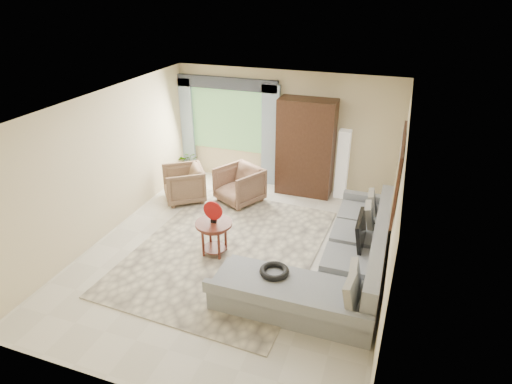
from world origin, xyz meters
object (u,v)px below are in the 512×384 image
at_px(sectional_sofa, 337,264).
at_px(armoire, 306,148).
at_px(armchair_left, 184,184).
at_px(floor_lamp, 342,164).
at_px(tv_screen, 361,231).
at_px(coffee_table, 214,238).
at_px(armchair_right, 239,185).
at_px(potted_plant, 189,162).

xyz_separation_m(sectional_sofa, armoire, (-1.23, 2.90, 0.77)).
relative_size(sectional_sofa, armoire, 1.65).
height_order(armchair_left, armoire, armoire).
bearing_deg(armoire, floor_lamp, 4.29).
bearing_deg(sectional_sofa, floor_lamp, 98.33).
height_order(tv_screen, armoire, armoire).
height_order(coffee_table, armchair_right, armchair_right).
distance_m(armchair_left, armoire, 2.72).
distance_m(sectional_sofa, tv_screen, 0.65).
bearing_deg(armoire, armchair_right, -142.44).
height_order(tv_screen, floor_lamp, floor_lamp).
bearing_deg(armchair_right, sectional_sofa, -10.76).
height_order(armchair_right, potted_plant, armchair_right).
bearing_deg(coffee_table, armchair_right, 98.97).
xyz_separation_m(sectional_sofa, armchair_left, (-3.56, 1.67, 0.09)).
bearing_deg(floor_lamp, sectional_sofa, -81.67).
distance_m(potted_plant, floor_lamp, 3.72).
relative_size(armchair_left, floor_lamp, 0.55).
bearing_deg(sectional_sofa, coffee_table, 179.68).
bearing_deg(potted_plant, tv_screen, -30.34).
bearing_deg(potted_plant, armchair_left, -66.68).
distance_m(armchair_right, armoire, 1.64).
xyz_separation_m(armchair_right, armoire, (1.18, 0.91, 0.66)).
xyz_separation_m(tv_screen, armchair_right, (-2.68, 1.58, -0.33)).
relative_size(sectional_sofa, tv_screen, 4.68).
bearing_deg(armchair_left, sectional_sofa, 28.66).
height_order(armchair_left, floor_lamp, floor_lamp).
bearing_deg(armchair_right, tv_screen, -1.82).
distance_m(tv_screen, armoire, 2.93).
relative_size(tv_screen, coffee_table, 1.18).
bearing_deg(armchair_right, armchair_left, -135.83).
xyz_separation_m(sectional_sofa, coffee_table, (-2.11, 0.01, 0.04)).
height_order(sectional_sofa, floor_lamp, floor_lamp).
bearing_deg(armoire, coffee_table, -106.82).
bearing_deg(coffee_table, potted_plant, 124.28).
bearing_deg(armchair_left, armchair_right, 69.26).
xyz_separation_m(coffee_table, armchair_right, (-0.31, 1.97, 0.06)).
xyz_separation_m(tv_screen, coffee_table, (-2.37, -0.40, -0.39)).
distance_m(sectional_sofa, armchair_right, 3.13).
bearing_deg(coffee_table, armoire, 73.18).
bearing_deg(armchair_right, coffee_table, -52.37).
height_order(armchair_left, potted_plant, armchair_left).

